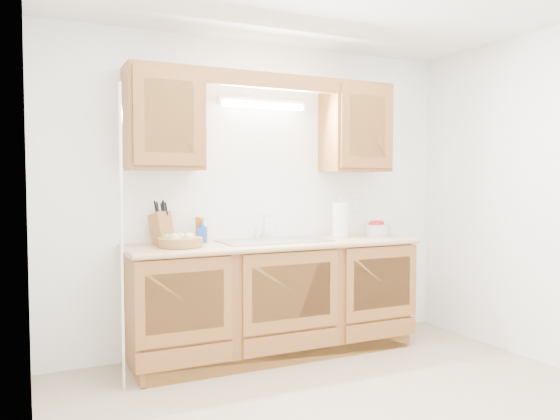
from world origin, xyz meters
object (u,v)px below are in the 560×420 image
apple_bowl (376,229)px  fruit_basket (180,241)px  paper_towel (340,221)px  knife_block (162,228)px

apple_bowl → fruit_basket: bearing=-177.6°
fruit_basket → paper_towel: paper_towel is taller
knife_block → fruit_basket: bearing=-88.1°
knife_block → paper_towel: (1.48, -0.11, 0.02)m
fruit_basket → apple_bowl: (1.73, 0.07, 0.01)m
knife_block → apple_bowl: bearing=-24.4°
fruit_basket → knife_block: (-0.09, 0.21, 0.08)m
knife_block → apple_bowl: (1.81, -0.14, -0.06)m
paper_towel → apple_bowl: size_ratio=1.15×
fruit_basket → knife_block: bearing=111.9°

